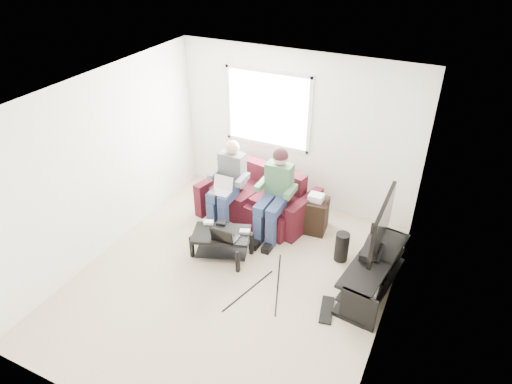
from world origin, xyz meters
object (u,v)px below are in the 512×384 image
sofa (259,200)px  end_table (315,214)px  coffee_table (222,239)px  subwoofer (342,247)px  tv_stand (372,274)px  tv (382,225)px

sofa → end_table: (0.95, 0.02, -0.01)m
coffee_table → subwoofer: subwoofer is taller
sofa → end_table: size_ratio=2.92×
tv_stand → tv: tv is taller
tv_stand → end_table: (-1.12, 0.90, 0.07)m
tv_stand → subwoofer: (-0.53, 0.38, 0.00)m
sofa → coffee_table: (-0.05, -1.15, -0.01)m
coffee_table → tv: (2.12, 0.38, 0.66)m
sofa → tv: size_ratio=1.75×
sofa → tv: (2.07, -0.77, 0.65)m
tv_stand → end_table: size_ratio=2.37×
coffee_table → subwoofer: (1.59, 0.66, -0.07)m
coffee_table → subwoofer: bearing=22.6°
tv_stand → end_table: bearing=141.4°
subwoofer → end_table: bearing=139.1°
subwoofer → tv_stand: bearing=-35.9°
sofa → tv_stand: sofa is taller
sofa → subwoofer: (1.54, -0.49, -0.08)m
end_table → tv_stand: bearing=-38.6°
sofa → subwoofer: 1.62m
sofa → end_table: 0.95m
coffee_table → tv: 2.25m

